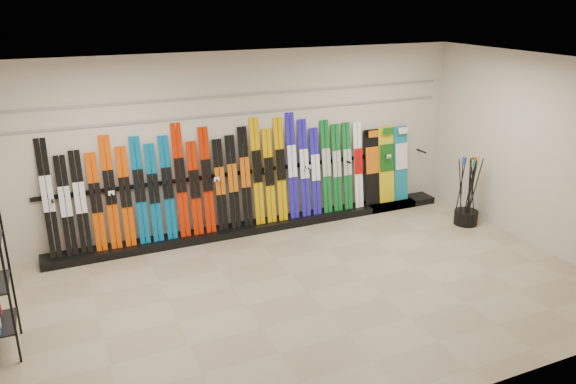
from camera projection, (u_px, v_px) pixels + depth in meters
name	position (u px, v px, depth m)	size (l,w,h in m)	color
floor	(307.00, 292.00, 7.63)	(8.00, 8.00, 0.00)	gray
back_wall	(242.00, 143.00, 9.28)	(8.00, 8.00, 0.00)	beige
right_wall	(541.00, 154.00, 8.66)	(5.00, 5.00, 0.00)	beige
ceiling	(310.00, 68.00, 6.63)	(8.00, 8.00, 0.00)	silver
ski_rack_base	(261.00, 226.00, 9.66)	(8.00, 0.40, 0.12)	black
skis	(220.00, 181.00, 9.17)	(5.39, 0.29, 1.83)	black
snowboards	(386.00, 165.00, 10.44)	(0.93, 0.22, 1.42)	black
pole_bin	(466.00, 217.00, 9.85)	(0.41, 0.41, 0.25)	black
ski_poles	(468.00, 191.00, 9.70)	(0.41, 0.33, 1.18)	black
slatwall_rail_0	(242.00, 113.00, 9.10)	(7.60, 0.02, 0.03)	gray
slatwall_rail_1	(241.00, 95.00, 9.00)	(7.60, 0.02, 0.03)	gray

